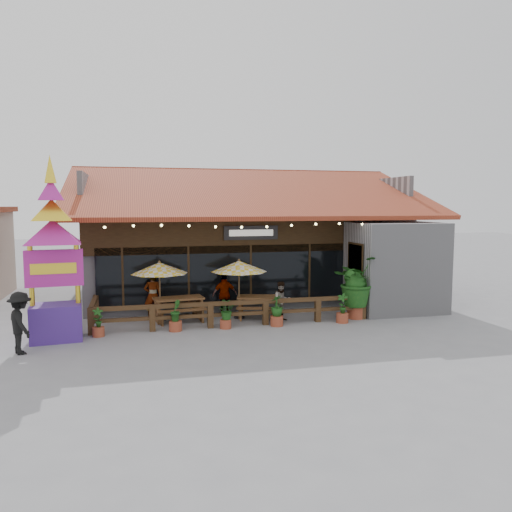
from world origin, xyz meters
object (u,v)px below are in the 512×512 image
object	(u,v)px
tropical_plant	(356,282)
pedestrian	(20,323)
picnic_table_left	(179,305)
umbrella_left	(159,268)
thai_sign_tower	(53,236)
picnic_table_right	(260,303)
umbrella_right	(239,267)

from	to	relation	value
tropical_plant	pedestrian	bearing A→B (deg)	-170.46
picnic_table_left	umbrella_left	bearing A→B (deg)	169.37
thai_sign_tower	picnic_table_right	bearing A→B (deg)	12.83
umbrella_left	thai_sign_tower	distance (m)	4.11
thai_sign_tower	tropical_plant	bearing A→B (deg)	3.21
pedestrian	umbrella_left	bearing A→B (deg)	-78.92
umbrella_right	picnic_table_right	world-z (taller)	umbrella_right
umbrella_right	picnic_table_right	xyz separation A→B (m)	(0.79, -0.06, -1.43)
umbrella_left	picnic_table_right	xyz separation A→B (m)	(3.74, -0.33, -1.41)
picnic_table_right	thai_sign_tower	world-z (taller)	thai_sign_tower
picnic_table_left	thai_sign_tower	world-z (taller)	thai_sign_tower
picnic_table_right	thai_sign_tower	size ratio (longest dim) A/B	0.32
umbrella_left	umbrella_right	world-z (taller)	umbrella_right
thai_sign_tower	pedestrian	size ratio (longest dim) A/B	3.46
umbrella_left	tropical_plant	distance (m)	7.42
umbrella_left	pedestrian	xyz separation A→B (m)	(-4.14, -3.27, -1.06)
thai_sign_tower	picnic_table_left	bearing A→B (deg)	24.35
pedestrian	tropical_plant	bearing A→B (deg)	-107.67
umbrella_left	thai_sign_tower	xyz separation A→B (m)	(-3.35, -1.95, 1.35)
picnic_table_left	thai_sign_tower	distance (m)	5.19
picnic_table_right	tropical_plant	bearing A→B (deg)	-16.13
umbrella_right	pedestrian	world-z (taller)	umbrella_right
picnic_table_right	pedestrian	bearing A→B (deg)	-159.57
pedestrian	thai_sign_tower	bearing A→B (deg)	-57.92
picnic_table_right	thai_sign_tower	xyz separation A→B (m)	(-7.10, -1.62, 2.77)
umbrella_left	pedestrian	bearing A→B (deg)	-141.72
umbrella_left	tropical_plant	world-z (taller)	tropical_plant
picnic_table_left	thai_sign_tower	xyz separation A→B (m)	(-4.02, -1.82, 2.73)
umbrella_right	picnic_table_right	distance (m)	1.64
thai_sign_tower	pedestrian	distance (m)	2.86
umbrella_right	pedestrian	bearing A→B (deg)	-157.10
umbrella_right	pedestrian	size ratio (longest dim) A/B	1.32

